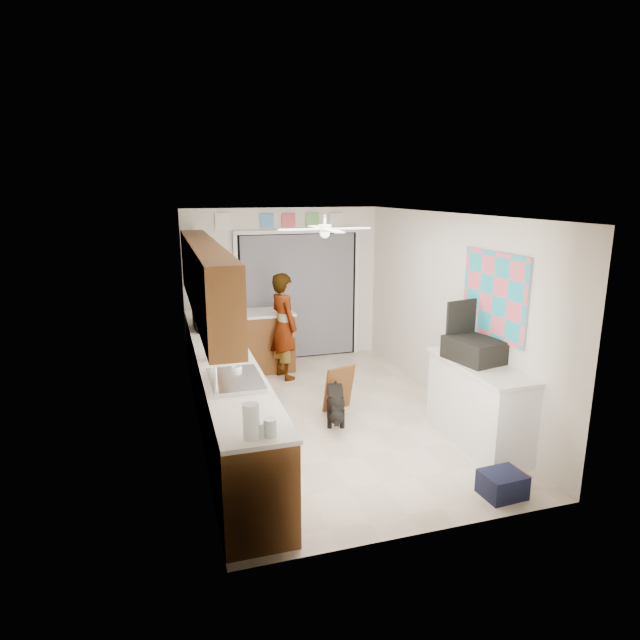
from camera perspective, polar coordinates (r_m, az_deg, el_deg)
floor at (r=6.87m, az=0.98°, el=-10.13°), size 5.00×5.00×0.00m
ceiling at (r=6.28m, az=1.08°, el=11.20°), size 5.00×5.00×0.00m
wall_back at (r=8.83m, az=-3.96°, el=3.74°), size 3.20×0.00×3.20m
wall_front at (r=4.26m, az=11.48°, el=-7.60°), size 3.20×0.00×3.20m
wall_left at (r=6.18m, az=-13.25°, el=-0.97°), size 0.00×5.00×5.00m
wall_right at (r=7.11m, az=13.41°, el=0.94°), size 0.00×5.00×5.00m
left_base_cabinets at (r=6.44m, az=-10.18°, el=-7.67°), size 0.60×4.80×0.90m
left_countertop at (r=6.29m, az=-10.27°, el=-3.68°), size 0.62×4.80×0.04m
upper_cabinets at (r=6.27m, az=-12.19°, el=4.45°), size 0.32×4.00×0.80m
sink_basin at (r=5.34m, az=-8.99°, el=-6.42°), size 0.50×0.76×0.06m
faucet at (r=5.29m, az=-11.08°, el=-5.62°), size 0.03×0.03×0.22m
peninsula_base at (r=8.43m, az=-6.42°, el=-2.38°), size 1.00×0.60×0.90m
peninsula_top at (r=8.31m, az=-6.51°, el=0.73°), size 1.04×0.64×0.04m
back_opening_recess at (r=8.89m, az=-2.33°, el=2.52°), size 2.00×0.06×2.10m
curtain_panel at (r=8.85m, az=-2.26°, el=2.47°), size 1.90×0.03×2.05m
door_trim_left at (r=8.67m, az=-8.82°, el=2.08°), size 0.06×0.04×2.10m
door_trim_right at (r=9.17m, az=3.91°, el=2.84°), size 0.06×0.04×2.10m
door_trim_head at (r=8.72m, az=-2.34°, el=9.40°), size 2.10×0.04×0.06m
header_frame_1 at (r=8.62m, az=-5.68°, el=10.50°), size 0.22×0.02×0.22m
header_frame_2 at (r=8.70m, az=-3.38°, el=10.57°), size 0.22×0.02×0.22m
header_frame_3 at (r=8.80m, az=-0.80°, el=10.63°), size 0.22×0.02×0.22m
header_frame_4 at (r=8.92m, az=1.71°, el=10.66°), size 0.22×0.02×0.22m
route66_sign at (r=8.51m, az=-10.38°, el=10.30°), size 0.22×0.02×0.26m
right_counter_base at (r=6.24m, az=16.53°, el=-8.76°), size 0.50×1.40×0.90m
right_counter_top at (r=6.08m, az=16.75°, el=-4.67°), size 0.54×1.44×0.04m
abstract_painting at (r=6.19m, az=18.06°, el=2.55°), size 0.03×1.15×0.95m
ceiling_fan at (r=6.49m, az=0.52°, el=9.68°), size 1.14×1.14×0.24m
microwave at (r=7.43m, az=-11.72°, el=0.43°), size 0.43×0.61×0.33m
soap_bottle at (r=6.02m, az=-11.66°, el=-2.63°), size 0.16×0.16×0.34m
cup at (r=5.55m, az=-8.89°, el=-5.32°), size 0.15×0.15×0.09m
jar_a at (r=4.19m, az=-5.33°, el=-11.33°), size 0.10×0.10×0.14m
jar_b at (r=4.18m, az=-6.42°, el=-11.58°), size 0.09×0.09×0.12m
paper_towel_roll at (r=4.14m, az=-7.37°, el=-10.66°), size 0.14×0.14×0.28m
suitcase at (r=6.12m, az=16.08°, el=-3.06°), size 0.56×0.67×0.25m
suitcase_rim at (r=6.15m, az=16.01°, el=-4.04°), size 0.55×0.66×0.02m
suitcase_lid at (r=6.29m, az=14.81°, el=-0.17°), size 0.42×0.12×0.50m
cardboard_box at (r=5.48m, az=19.14°, el=-16.20°), size 0.40×0.32×0.23m
navy_crate at (r=5.46m, az=18.87°, el=-16.25°), size 0.40×0.34×0.23m
cabinet_door_panel at (r=6.89m, az=2.02°, el=-7.29°), size 0.44×0.26×0.61m
man at (r=7.97m, az=-3.88°, el=-0.66°), size 0.52×0.66×1.60m
dog at (r=6.58m, az=1.68°, el=-8.96°), size 0.43×0.66×0.48m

